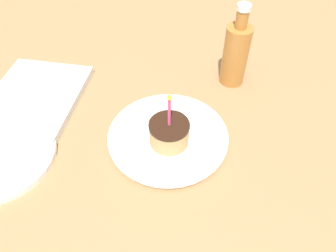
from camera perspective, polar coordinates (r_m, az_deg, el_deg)
ground_plane at (r=0.71m, az=1.38°, el=-5.22°), size 2.40×2.40×0.04m
plate at (r=0.70m, az=0.00°, el=-1.90°), size 0.26×0.26×0.02m
cake_slice at (r=0.66m, az=0.20°, el=-1.19°), size 0.08×0.08×0.13m
fork at (r=0.73m, az=-2.40°, el=1.38°), size 0.10×0.16×0.00m
bottle at (r=0.82m, az=11.72°, el=12.31°), size 0.06×0.06×0.21m
marble_board at (r=0.84m, az=-22.72°, el=3.67°), size 0.30×0.21×0.02m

